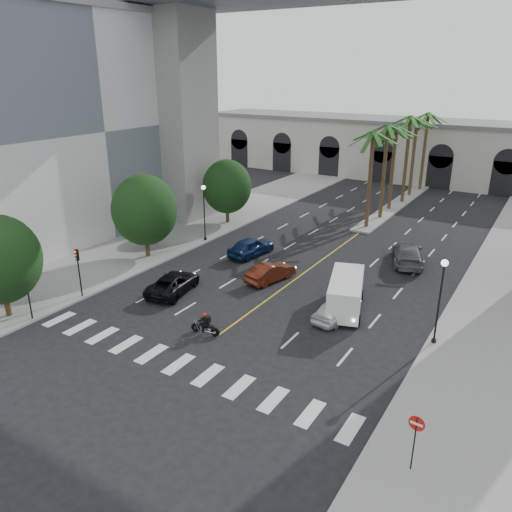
{
  "coord_description": "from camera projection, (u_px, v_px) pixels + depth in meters",
  "views": [
    {
      "loc": [
        15.97,
        -19.29,
        15.17
      ],
      "look_at": [
        0.37,
        6.0,
        4.03
      ],
      "focal_mm": 35.0,
      "sensor_mm": 36.0,
      "label": 1
    }
  ],
  "objects": [
    {
      "name": "ground",
      "position": [
        196.0,
        352.0,
        28.55
      ],
      "size": [
        140.0,
        140.0,
        0.0
      ],
      "primitive_type": "plane",
      "color": "black",
      "rests_on": "ground"
    },
    {
      "name": "sidewalk_left",
      "position": [
        169.0,
        237.0,
        47.85
      ],
      "size": [
        8.0,
        100.0,
        0.15
      ],
      "primitive_type": "cube",
      "color": "gray",
      "rests_on": "ground"
    },
    {
      "name": "median",
      "position": [
        396.0,
        206.0,
        58.8
      ],
      "size": [
        2.0,
        24.0,
        0.2
      ],
      "primitive_type": "cube",
      "color": "gray",
      "rests_on": "ground"
    },
    {
      "name": "building_left",
      "position": [
        46.0,
        123.0,
        47.77
      ],
      "size": [
        16.5,
        32.5,
        20.6
      ],
      "color": "white",
      "rests_on": "ground"
    },
    {
      "name": "pier_building",
      "position": [
        434.0,
        151.0,
        70.89
      ],
      "size": [
        71.0,
        10.5,
        8.5
      ],
      "color": "beige",
      "rests_on": "ground"
    },
    {
      "name": "bridge",
      "position": [
        400.0,
        23.0,
        37.91
      ],
      "size": [
        75.0,
        13.0,
        26.0
      ],
      "color": "gray",
      "rests_on": "ground"
    },
    {
      "name": "palm_a",
      "position": [
        373.0,
        137.0,
        47.67
      ],
      "size": [
        3.2,
        3.2,
        10.3
      ],
      "color": "#47331E",
      "rests_on": "ground"
    },
    {
      "name": "palm_b",
      "position": [
        388.0,
        130.0,
        50.72
      ],
      "size": [
        3.2,
        3.2,
        10.6
      ],
      "color": "#47331E",
      "rests_on": "ground"
    },
    {
      "name": "palm_c",
      "position": [
        396.0,
        131.0,
        54.21
      ],
      "size": [
        3.2,
        3.2,
        10.1
      ],
      "color": "#47331E",
      "rests_on": "ground"
    },
    {
      "name": "palm_d",
      "position": [
        410.0,
        121.0,
        56.97
      ],
      "size": [
        3.2,
        3.2,
        10.9
      ],
      "color": "#47331E",
      "rests_on": "ground"
    },
    {
      "name": "palm_e",
      "position": [
        417.0,
        122.0,
        60.44
      ],
      "size": [
        3.2,
        3.2,
        10.4
      ],
      "color": "#47331E",
      "rests_on": "ground"
    },
    {
      "name": "palm_f",
      "position": [
        428.0,
        117.0,
        63.39
      ],
      "size": [
        3.2,
        3.2,
        10.7
      ],
      "color": "#47331E",
      "rests_on": "ground"
    },
    {
      "name": "street_tree_mid",
      "position": [
        145.0,
        210.0,
        41.43
      ],
      "size": [
        5.44,
        5.44,
        7.21
      ],
      "color": "#382616",
      "rests_on": "ground"
    },
    {
      "name": "street_tree_far",
      "position": [
        227.0,
        187.0,
        51.11
      ],
      "size": [
        5.04,
        5.04,
        6.68
      ],
      "color": "#382616",
      "rests_on": "ground"
    },
    {
      "name": "lamp_post_left_far",
      "position": [
        204.0,
        208.0,
        45.78
      ],
      "size": [
        0.4,
        0.4,
        5.35
      ],
      "color": "black",
      "rests_on": "ground"
    },
    {
      "name": "lamp_post_right",
      "position": [
        440.0,
        295.0,
        28.19
      ],
      "size": [
        0.4,
        0.4,
        5.35
      ],
      "color": "black",
      "rests_on": "ground"
    },
    {
      "name": "traffic_signal_near",
      "position": [
        27.0,
        285.0,
        31.23
      ],
      "size": [
        0.25,
        0.18,
        3.65
      ],
      "color": "black",
      "rests_on": "ground"
    },
    {
      "name": "traffic_signal_far",
      "position": [
        78.0,
        265.0,
        34.42
      ],
      "size": [
        0.25,
        0.18,
        3.65
      ],
      "color": "black",
      "rests_on": "ground"
    },
    {
      "name": "motorcycle_rider",
      "position": [
        206.0,
        325.0,
        30.23
      ],
      "size": [
        1.96,
        0.53,
        1.42
      ],
      "rotation": [
        0.0,
        0.0,
        0.11
      ],
      "color": "black",
      "rests_on": "ground"
    },
    {
      "name": "car_a",
      "position": [
        336.0,
        310.0,
        32.05
      ],
      "size": [
        2.09,
        4.17,
        1.36
      ],
      "primitive_type": "imported",
      "rotation": [
        0.0,
        0.0,
        3.02
      ],
      "color": "silver",
      "rests_on": "ground"
    },
    {
      "name": "car_b",
      "position": [
        270.0,
        272.0,
        37.91
      ],
      "size": [
        2.47,
        4.52,
        1.41
      ],
      "primitive_type": "imported",
      "rotation": [
        0.0,
        0.0,
        2.9
      ],
      "color": "#561F11",
      "rests_on": "ground"
    },
    {
      "name": "car_c",
      "position": [
        173.0,
        283.0,
        35.96
      ],
      "size": [
        3.26,
        5.38,
        1.4
      ],
      "primitive_type": "imported",
      "rotation": [
        0.0,
        0.0,
        3.34
      ],
      "color": "black",
      "rests_on": "ground"
    },
    {
      "name": "car_d",
      "position": [
        408.0,
        254.0,
        41.31
      ],
      "size": [
        4.15,
        6.24,
        1.68
      ],
      "primitive_type": "imported",
      "rotation": [
        0.0,
        0.0,
        3.48
      ],
      "color": "#5C5A5F",
      "rests_on": "ground"
    },
    {
      "name": "car_e",
      "position": [
        251.0,
        247.0,
        43.08
      ],
      "size": [
        2.54,
        4.94,
        1.61
      ],
      "primitive_type": "imported",
      "rotation": [
        0.0,
        0.0,
        3.0
      ],
      "color": "#10244E",
      "rests_on": "ground"
    },
    {
      "name": "cargo_van",
      "position": [
        346.0,
        293.0,
        32.97
      ],
      "size": [
        3.63,
        5.87,
        2.35
      ],
      "rotation": [
        0.0,
        0.0,
        0.31
      ],
      "color": "white",
      "rests_on": "ground"
    },
    {
      "name": "pedestrian_a",
      "position": [
        28.0,
        277.0,
        36.11
      ],
      "size": [
        0.73,
        0.54,
        1.83
      ],
      "primitive_type": "imported",
      "rotation": [
        0.0,
        0.0,
        -0.16
      ],
      "color": "black",
      "rests_on": "sidewalk_left"
    },
    {
      "name": "pedestrian_b",
      "position": [
        33.0,
        265.0,
        38.34
      ],
      "size": [
        1.11,
        1.03,
        1.84
      ],
      "primitive_type": "imported",
      "rotation": [
        0.0,
        0.0,
        -0.47
      ],
      "color": "black",
      "rests_on": "sidewalk_left"
    },
    {
      "name": "do_not_enter_sign",
      "position": [
        416.0,
        432.0,
        19.36
      ],
      "size": [
        0.66,
        0.09,
        2.69
      ],
      "rotation": [
        0.0,
        0.0,
        -0.08
      ],
      "color": "black",
      "rests_on": "ground"
    }
  ]
}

